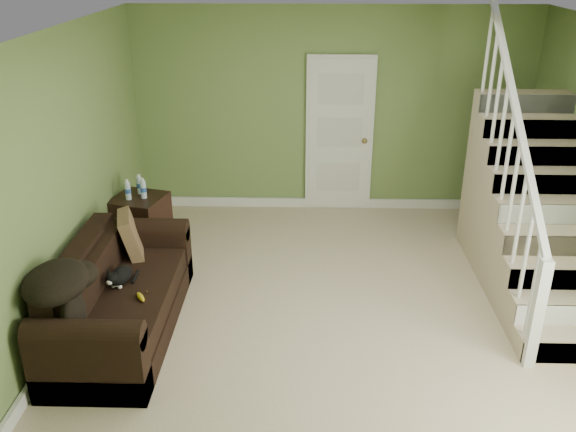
# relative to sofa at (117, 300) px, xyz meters

# --- Properties ---
(floor) EXTENTS (5.00, 5.50, 0.01)m
(floor) POSITION_rel_sofa_xyz_m (2.02, 0.20, -0.31)
(floor) COLOR tan
(floor) RESTS_ON ground
(ceiling) EXTENTS (5.00, 5.50, 0.01)m
(ceiling) POSITION_rel_sofa_xyz_m (2.02, 0.20, 2.29)
(ceiling) COLOR white
(ceiling) RESTS_ON wall_back
(wall_back) EXTENTS (5.00, 0.04, 2.60)m
(wall_back) POSITION_rel_sofa_xyz_m (2.02, 2.95, 0.99)
(wall_back) COLOR olive
(wall_back) RESTS_ON floor
(wall_front) EXTENTS (5.00, 0.04, 2.60)m
(wall_front) POSITION_rel_sofa_xyz_m (2.02, -2.55, 0.99)
(wall_front) COLOR olive
(wall_front) RESTS_ON floor
(wall_left) EXTENTS (0.04, 5.50, 2.60)m
(wall_left) POSITION_rel_sofa_xyz_m (-0.48, 0.20, 0.99)
(wall_left) COLOR olive
(wall_left) RESTS_ON floor
(baseboard_back) EXTENTS (5.00, 0.04, 0.12)m
(baseboard_back) POSITION_rel_sofa_xyz_m (2.02, 2.92, -0.25)
(baseboard_back) COLOR white
(baseboard_back) RESTS_ON floor
(baseboard_left) EXTENTS (0.04, 5.50, 0.12)m
(baseboard_left) POSITION_rel_sofa_xyz_m (-0.45, 0.20, -0.25)
(baseboard_left) COLOR white
(baseboard_left) RESTS_ON floor
(door) EXTENTS (0.86, 0.12, 2.02)m
(door) POSITION_rel_sofa_xyz_m (2.12, 2.91, 0.69)
(door) COLOR white
(door) RESTS_ON floor
(staircase) EXTENTS (1.00, 2.51, 2.82)m
(staircase) POSITION_rel_sofa_xyz_m (4.01, 1.17, 0.33)
(staircase) COLOR tan
(staircase) RESTS_ON floor
(sofa) EXTENTS (0.89, 2.07, 0.82)m
(sofa) POSITION_rel_sofa_xyz_m (0.00, 0.00, 0.00)
(sofa) COLOR black
(sofa) RESTS_ON floor
(side_table) EXTENTS (0.66, 0.66, 0.88)m
(side_table) POSITION_rel_sofa_xyz_m (-0.19, 1.63, 0.02)
(side_table) COLOR black
(side_table) RESTS_ON floor
(cat) EXTENTS (0.23, 0.44, 0.21)m
(cat) POSITION_rel_sofa_xyz_m (0.04, 0.06, 0.21)
(cat) COLOR black
(cat) RESTS_ON sofa
(banana) EXTENTS (0.13, 0.16, 0.05)m
(banana) POSITION_rel_sofa_xyz_m (0.27, -0.19, 0.15)
(banana) COLOR gold
(banana) RESTS_ON sofa
(throw_pillow) EXTENTS (0.34, 0.50, 0.47)m
(throw_pillow) POSITION_rel_sofa_xyz_m (-0.02, 0.68, 0.31)
(throw_pillow) COLOR #4A2E1D
(throw_pillow) RESTS_ON sofa
(throw_blanket) EXTENTS (0.53, 0.67, 0.26)m
(throw_blanket) POSITION_rel_sofa_xyz_m (-0.25, -0.60, 0.53)
(throw_blanket) COLOR black
(throw_blanket) RESTS_ON sofa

